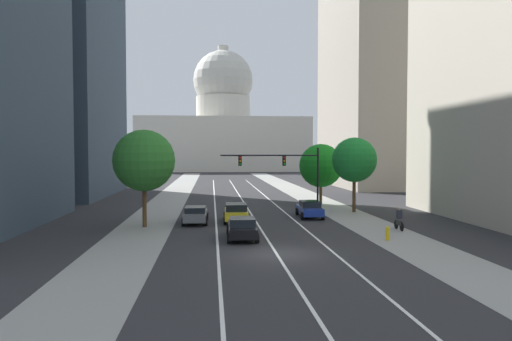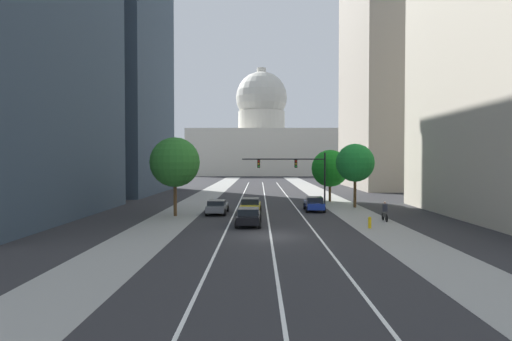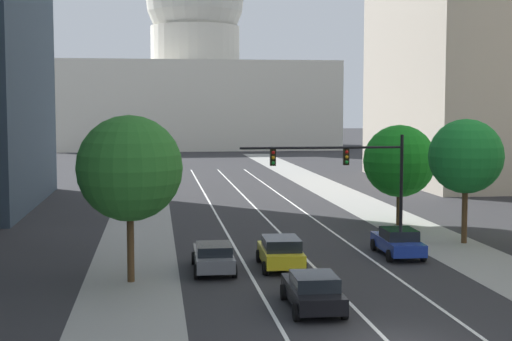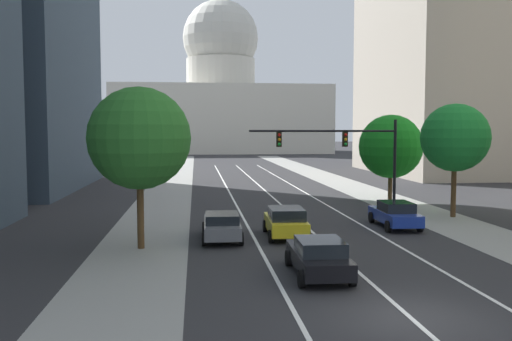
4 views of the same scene
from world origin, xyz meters
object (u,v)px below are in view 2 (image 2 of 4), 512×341
(capitol_building, at_px, (261,139))
(car_gray, at_px, (217,206))
(car_blue, at_px, (314,204))
(traffic_signal_mast, at_px, (297,168))
(cyclist, at_px, (385,211))
(street_tree_mid_left, at_px, (175,162))
(car_yellow, at_px, (251,205))
(street_tree_near_right, at_px, (355,163))
(fire_hydrant, at_px, (370,222))
(street_tree_far_right, at_px, (330,168))
(car_black, at_px, (249,216))

(capitol_building, bearing_deg, car_gray, -92.61)
(car_blue, bearing_deg, traffic_signal_mast, 15.46)
(capitol_building, distance_m, car_gray, 109.39)
(cyclist, relative_size, street_tree_mid_left, 0.23)
(car_yellow, relative_size, street_tree_near_right, 0.61)
(fire_hydrant, xyz_separation_m, street_tree_far_right, (0.49, 21.11, 3.79))
(capitol_building, height_order, street_tree_mid_left, capitol_building)
(fire_hydrant, xyz_separation_m, cyclist, (2.30, 3.76, 0.39))
(car_gray, distance_m, street_tree_far_right, 18.55)
(capitol_building, bearing_deg, car_black, -90.82)
(car_blue, height_order, fire_hydrant, car_blue)
(street_tree_far_right, distance_m, street_tree_mid_left, 22.18)
(fire_hydrant, distance_m, street_tree_far_right, 21.45)
(street_tree_far_right, xyz_separation_m, street_tree_mid_left, (-17.07, -14.13, 0.85))
(car_gray, xyz_separation_m, cyclist, (15.06, -4.84, 0.12))
(capitol_building, height_order, car_blue, capitol_building)
(car_gray, height_order, street_tree_mid_left, street_tree_mid_left)
(capitol_building, relative_size, cyclist, 29.50)
(car_gray, distance_m, street_tree_mid_left, 6.03)
(capitol_building, xyz_separation_m, street_tree_near_right, (9.92, -102.97, -7.89))
(street_tree_far_right, relative_size, street_tree_mid_left, 0.89)
(street_tree_far_right, bearing_deg, car_gray, -136.62)
(capitol_building, xyz_separation_m, traffic_signal_mast, (3.63, -100.70, -8.52))
(car_gray, height_order, street_tree_near_right, street_tree_near_right)
(car_black, distance_m, car_yellow, 7.59)
(car_gray, distance_m, street_tree_near_right, 16.46)
(capitol_building, bearing_deg, car_yellow, -90.87)
(car_gray, xyz_separation_m, street_tree_mid_left, (-3.83, -1.62, 4.37))
(car_gray, xyz_separation_m, car_yellow, (3.30, 0.33, 0.08))
(capitol_building, bearing_deg, street_tree_mid_left, -94.56)
(car_blue, xyz_separation_m, cyclist, (5.16, -7.33, 0.09))
(fire_hydrant, bearing_deg, car_yellow, 136.64)
(car_black, xyz_separation_m, car_blue, (6.60, 9.75, 0.01))
(car_black, bearing_deg, capitol_building, 0.27)
(cyclist, bearing_deg, traffic_signal_mast, 26.99)
(car_blue, relative_size, cyclist, 2.69)
(traffic_signal_mast, relative_size, fire_hydrant, 10.78)
(traffic_signal_mast, distance_m, fire_hydrant, 17.46)
(car_black, relative_size, car_yellow, 1.06)
(car_yellow, relative_size, car_blue, 0.93)
(car_yellow, distance_m, car_blue, 6.94)
(car_blue, height_order, traffic_signal_mast, traffic_signal_mast)
(cyclist, xyz_separation_m, street_tree_mid_left, (-18.89, 3.22, 4.25))
(car_black, relative_size, street_tree_near_right, 0.64)
(street_tree_far_right, bearing_deg, cyclist, -84.02)
(car_yellow, bearing_deg, car_black, -178.22)
(car_yellow, bearing_deg, street_tree_near_right, -63.63)
(car_black, relative_size, cyclist, 2.67)
(street_tree_mid_left, bearing_deg, street_tree_far_right, 39.62)
(car_blue, distance_m, cyclist, 8.96)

